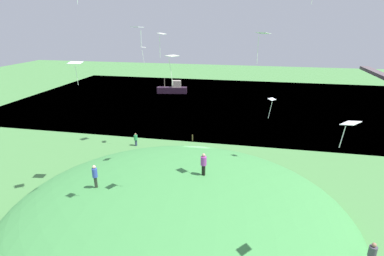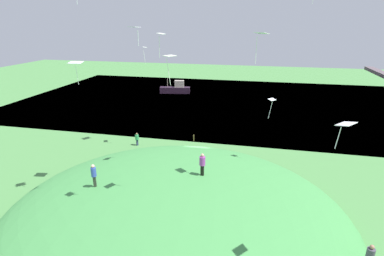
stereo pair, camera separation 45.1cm
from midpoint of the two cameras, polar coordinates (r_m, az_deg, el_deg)
name	(u,v)px [view 2 (the right image)]	position (r m, az deg, el deg)	size (l,w,h in m)	color
ground_plane	(198,163)	(33.56, 1.62, -6.60)	(160.00, 160.00, 0.00)	#498544
lake_water	(227,102)	(59.99, 6.74, 4.91)	(44.58, 80.00, 0.40)	#376387
grass_hill	(176,221)	(24.70, -2.57, -17.19)	(25.89, 27.06, 6.84)	#428F47
boat_on_lake	(176,89)	(66.09, -2.88, 7.37)	(2.52, 6.58, 3.22)	black
person_on_hilltop	(202,162)	(23.45, 2.52, -6.39)	(0.59, 0.59, 1.85)	black
person_watching_kites	(94,173)	(23.54, -17.52, -8.04)	(0.45, 0.45, 1.82)	#343B2E
person_walking_path	(137,138)	(38.30, -10.00, -1.82)	(0.57, 0.57, 1.65)	#2A2F52
person_with_child	(370,255)	(21.51, 31.11, -19.78)	(0.64, 0.64, 1.79)	black
kite_0	(135,28)	(17.50, -10.01, 18.01)	(0.66, 0.75, 1.03)	white
kite_2	(261,35)	(20.60, 13.50, 16.62)	(0.97, 1.02, 1.98)	white
kite_5	(345,125)	(14.53, 27.75, 0.49)	(1.01, 0.98, 1.30)	white
kite_6	(161,36)	(24.17, -5.34, 16.89)	(0.77, 0.60, 1.93)	white
kite_8	(272,101)	(27.21, 15.26, 4.85)	(0.79, 0.76, 1.73)	white
kite_10	(145,49)	(34.95, -8.55, 14.53)	(0.81, 0.73, 1.88)	white
kite_11	(76,63)	(27.37, -20.61, 11.32)	(0.94, 1.24, 1.98)	white
kite_13	(169,58)	(18.34, -3.56, 12.96)	(0.87, 0.79, 1.81)	silver
mooring_post	(194,138)	(39.26, 0.65, -1.91)	(0.14, 0.14, 0.87)	brown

